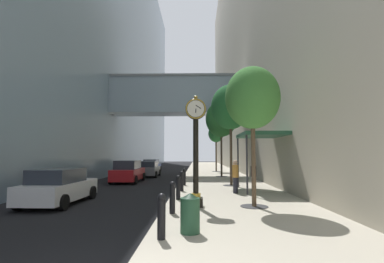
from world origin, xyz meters
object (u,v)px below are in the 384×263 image
(bollard_nearest, at_px, (161,215))
(street_tree_mid_far, at_px, (221,119))
(street_tree_mid_near, at_px, (230,107))
(bollard_third, at_px, (178,187))
(bollard_fourth, at_px, (182,181))
(street_tree_far, at_px, (216,134))
(bollard_fifth, at_px, (184,176))
(car_white_trailing, at_px, (59,187))
(pedestrian_walking, at_px, (254,175))
(car_grey_mid, at_px, (149,169))
(street_tree_near, at_px, (252,98))
(pedestrian_by_clock, at_px, (235,175))
(street_clock, at_px, (196,145))
(car_red_far, at_px, (128,172))
(trash_bin, at_px, (190,212))
(car_blue_near, at_px, (152,166))
(bollard_second, at_px, (172,197))

(bollard_nearest, xyz_separation_m, street_tree_mid_far, (3.15, 19.41, 4.81))
(street_tree_mid_near, xyz_separation_m, street_tree_mid_far, (0.00, 7.53, 0.12))
(bollard_third, bearing_deg, bollard_fourth, 90.00)
(bollard_third, distance_m, street_tree_far, 21.52)
(bollard_fifth, bearing_deg, street_tree_mid_far, 66.78)
(bollard_fifth, height_order, street_tree_mid_far, street_tree_mid_far)
(bollard_nearest, xyz_separation_m, car_white_trailing, (-5.31, 5.52, 0.05))
(pedestrian_walking, xyz_separation_m, car_grey_mid, (-8.16, 11.09, -0.23))
(street_tree_near, height_order, pedestrian_walking, street_tree_near)
(bollard_third, distance_m, pedestrian_by_clock, 3.67)
(street_tree_near, xyz_separation_m, car_white_trailing, (-8.47, 1.17, -3.74))
(street_tree_mid_far, bearing_deg, street_clock, -98.76)
(bollard_third, relative_size, bollard_fifth, 1.00)
(car_red_far, bearing_deg, bollard_fourth, -53.39)
(street_tree_far, distance_m, pedestrian_by_clock, 19.10)
(street_clock, height_order, street_tree_near, street_tree_near)
(street_tree_mid_near, height_order, car_red_far, street_tree_mid_near)
(bollard_fourth, relative_size, bollard_fifth, 1.00)
(street_tree_near, bearing_deg, pedestrian_by_clock, 93.23)
(bollard_nearest, height_order, bollard_fourth, same)
(street_tree_mid_near, xyz_separation_m, trash_bin, (-2.46, -11.33, -4.74))
(car_blue_near, bearing_deg, pedestrian_walking, -64.10)
(bollard_second, xyz_separation_m, car_white_trailing, (-5.31, 2.50, 0.05))
(street_tree_mid_near, relative_size, car_grey_mid, 1.69)
(bollard_nearest, bearing_deg, car_blue_near, 99.81)
(bollard_fifth, height_order, street_tree_near, street_tree_near)
(bollard_fifth, bearing_deg, trash_bin, -86.55)
(bollard_second, height_order, car_white_trailing, car_white_trailing)
(pedestrian_walking, bearing_deg, street_tree_near, -101.19)
(bollard_nearest, height_order, bollard_third, same)
(street_tree_far, bearing_deg, car_white_trailing, -111.56)
(street_clock, distance_m, bollard_second, 2.43)
(street_tree_near, relative_size, street_tree_mid_near, 0.83)
(street_tree_near, xyz_separation_m, car_red_far, (-7.78, 10.92, -3.67))
(street_clock, xyz_separation_m, car_red_far, (-5.45, 10.97, -1.77))
(pedestrian_by_clock, bearing_deg, pedestrian_walking, 49.59)
(street_tree_far, height_order, trash_bin, street_tree_far)
(street_tree_near, distance_m, car_blue_near, 25.76)
(bollard_third, height_order, bollard_fourth, same)
(bollard_third, relative_size, trash_bin, 1.07)
(pedestrian_by_clock, height_order, car_white_trailing, pedestrian_by_clock)
(pedestrian_by_clock, bearing_deg, street_tree_mid_near, 86.63)
(pedestrian_by_clock, distance_m, car_grey_mid, 14.35)
(street_tree_mid_far, xyz_separation_m, pedestrian_by_clock, (-0.22, -11.22, -4.45))
(car_blue_near, distance_m, car_red_far, 13.25)
(bollard_nearest, height_order, pedestrian_walking, pedestrian_walking)
(bollard_fifth, bearing_deg, bollard_third, -90.00)
(street_clock, distance_m, bollard_nearest, 4.77)
(street_tree_far, xyz_separation_m, pedestrian_walking, (1.06, -17.26, -3.70))
(trash_bin, bearing_deg, street_tree_near, 57.03)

